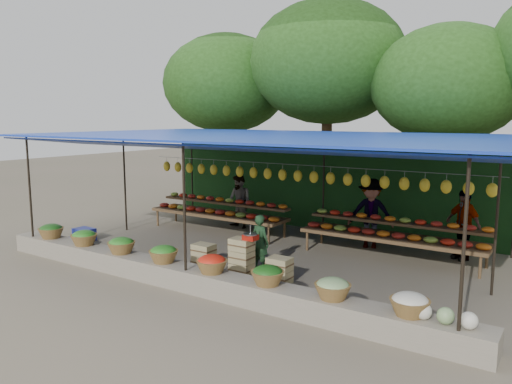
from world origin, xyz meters
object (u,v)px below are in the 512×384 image
Objects in this scene: weighing_scale at (250,236)px; blue_crate_back at (84,234)px; blue_crate_front at (71,244)px; vendor_seated at (260,242)px; crate_counter at (241,260)px.

weighing_scale is 0.56× the size of blue_crate_back.
vendor_seated is at bearing 37.94° from blue_crate_front.
blue_crate_back is (-5.10, 0.10, -0.15)m from crate_counter.
vendor_seated is 2.48× the size of blue_crate_front.
crate_counter is at bearing 84.82° from vendor_seated.
vendor_seated is at bearing 100.04° from weighing_scale.
weighing_scale reaches higher than crate_counter.
weighing_scale reaches higher than blue_crate_front.
blue_crate_back is at bearing 147.91° from blue_crate_front.
weighing_scale is at bearing -0.00° from crate_counter.
crate_counter is 5.10m from blue_crate_back.
vendor_seated is at bearing 72.86° from crate_counter.
blue_crate_front is at bearing -52.80° from blue_crate_back.
blue_crate_back is (-5.25, -0.40, -0.44)m from vendor_seated.
vendor_seated is at bearing 6.99° from blue_crate_back.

